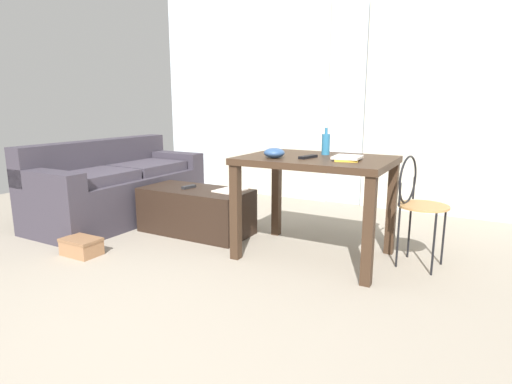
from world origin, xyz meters
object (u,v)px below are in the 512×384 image
(coffee_table, at_px, (196,211))
(craft_table, at_px, (316,173))
(couch, at_px, (118,188))
(book_stack, at_px, (347,158))
(tv_remote_primary, at_px, (189,187))
(wire_chair, at_px, (416,197))
(shoebox, at_px, (81,246))
(tv_remote_on_table, at_px, (308,157))
(bowl, at_px, (274,153))
(magazine, at_px, (230,190))
(bottle_near, at_px, (326,144))

(coffee_table, relative_size, craft_table, 0.92)
(couch, distance_m, book_stack, 2.54)
(coffee_table, distance_m, tv_remote_primary, 0.24)
(wire_chair, xyz_separation_m, shoebox, (-2.36, -1.09, -0.45))
(coffee_table, relative_size, tv_remote_on_table, 5.64)
(coffee_table, relative_size, tv_remote_primary, 6.99)
(craft_table, distance_m, shoebox, 1.97)
(wire_chair, height_order, book_stack, book_stack)
(book_stack, xyz_separation_m, tv_remote_on_table, (-0.30, -0.02, -0.01))
(coffee_table, xyz_separation_m, bowl, (0.94, -0.25, 0.63))
(magazine, bearing_deg, coffee_table, -158.75)
(bottle_near, distance_m, magazine, 0.99)
(wire_chair, bearing_deg, craft_table, -164.81)
(bottle_near, distance_m, tv_remote_on_table, 0.28)
(tv_remote_primary, xyz_separation_m, shoebox, (-0.37, -0.94, -0.36))
(bowl, height_order, magazine, bowl)
(bowl, relative_size, shoebox, 0.52)
(craft_table, bearing_deg, bowl, -141.83)
(bottle_near, height_order, tv_remote_on_table, bottle_near)
(book_stack, relative_size, tv_remote_primary, 1.64)
(coffee_table, height_order, tv_remote_primary, tv_remote_primary)
(coffee_table, relative_size, wire_chair, 1.25)
(coffee_table, bearing_deg, couch, 179.80)
(wire_chair, xyz_separation_m, tv_remote_primary, (-1.99, -0.15, -0.09))
(wire_chair, bearing_deg, bottle_near, -178.76)
(bottle_near, relative_size, tv_remote_primary, 1.45)
(bottle_near, height_order, shoebox, bottle_near)
(tv_remote_on_table, bearing_deg, craft_table, 82.93)
(wire_chair, height_order, shoebox, wire_chair)
(tv_remote_on_table, distance_m, magazine, 0.95)
(bowl, height_order, shoebox, bowl)
(bowl, bearing_deg, tv_remote_on_table, 26.25)
(bottle_near, bearing_deg, bowl, -124.91)
(bowl, bearing_deg, shoebox, -153.54)
(tv_remote_on_table, bearing_deg, bowl, -141.30)
(couch, distance_m, wire_chair, 2.96)
(bowl, bearing_deg, book_stack, 14.60)
(couch, xyz_separation_m, book_stack, (2.49, -0.12, 0.49))
(coffee_table, height_order, bottle_near, bottle_near)
(bottle_near, xyz_separation_m, shoebox, (-1.66, -1.08, -0.81))
(tv_remote_primary, relative_size, shoebox, 0.48)
(wire_chair, xyz_separation_m, magazine, (-1.59, -0.06, -0.10))
(coffee_table, xyz_separation_m, book_stack, (1.47, -0.12, 0.60))
(craft_table, distance_m, magazine, 0.92)
(couch, xyz_separation_m, wire_chair, (2.95, 0.14, 0.20))
(coffee_table, xyz_separation_m, magazine, (0.33, 0.08, 0.22))
(tv_remote_primary, height_order, shoebox, tv_remote_primary)
(coffee_table, relative_size, bowl, 6.57)
(coffee_table, xyz_separation_m, tv_remote_primary, (-0.07, -0.01, 0.22))
(tv_remote_primary, bearing_deg, magazine, 21.01)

